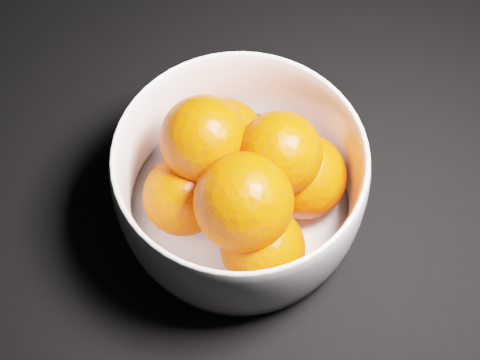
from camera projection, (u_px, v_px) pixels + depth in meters
bowl at (240, 183)px, 0.60m from camera, size 0.23×0.23×0.11m
orange_pile at (245, 179)px, 0.59m from camera, size 0.18×0.19×0.12m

